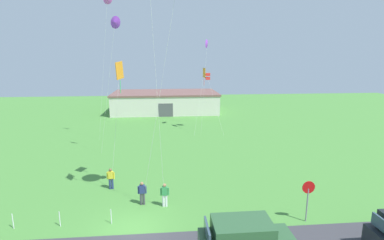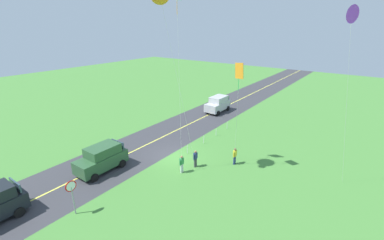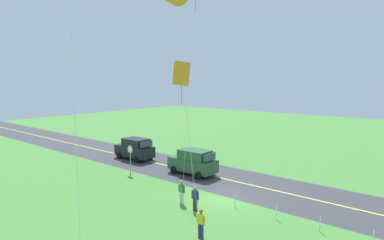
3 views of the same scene
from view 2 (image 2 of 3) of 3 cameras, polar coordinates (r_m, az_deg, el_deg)
ground_plane at (r=25.78m, az=-3.99°, el=-7.95°), size 120.00×120.00×0.10m
asphalt_road at (r=28.24m, az=-10.27°, el=-5.52°), size 120.00×7.00×0.00m
road_centre_stripe at (r=28.24m, az=-10.27°, el=-5.51°), size 120.00×0.16×0.00m
car_suv_foreground at (r=24.22m, az=-18.96°, el=-7.83°), size 4.40×2.12×2.24m
car_parked_west_far at (r=38.43m, az=5.63°, el=3.48°), size 4.40×2.12×2.24m
stop_sign at (r=19.40m, az=-24.61°, el=-13.81°), size 0.76×0.08×2.56m
person_adult_near at (r=23.56m, az=0.75°, el=-8.25°), size 0.58×0.22×1.60m
person_adult_companion at (r=24.29m, az=9.26°, el=-7.61°), size 0.58×0.22×1.60m
person_child_watcher at (r=22.73m, az=-2.24°, el=-9.39°), size 0.58×0.22×1.60m
kite_blue_mid at (r=20.85m, az=10.18°, el=10.02°), size 1.20×0.95×9.31m
kite_green_far at (r=19.82m, az=31.27°, el=18.85°), size 2.79×1.75×13.16m
fence_post_0 at (r=32.33m, az=7.63°, el=-1.14°), size 0.05×0.05×0.90m
fence_post_1 at (r=30.22m, az=5.25°, el=-2.59°), size 0.05×0.05×0.90m
fence_post_2 at (r=28.21m, az=2.55°, el=-4.22°), size 0.05×0.05×0.90m
fence_post_3 at (r=26.06m, az=-1.00°, el=-6.35°), size 0.05×0.05×0.90m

